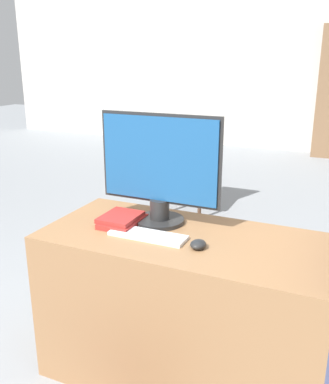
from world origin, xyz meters
TOP-DOWN VIEW (x-y plane):
  - wall_back at (0.00, 6.05)m, footprint 12.00×0.06m
  - desk at (0.00, 0.30)m, footprint 1.30×0.61m
  - monitor at (-0.17, 0.41)m, footprint 0.60×0.24m
  - keyboard at (-0.15, 0.23)m, footprint 0.35×0.11m
  - mouse at (0.10, 0.21)m, footprint 0.07×0.08m
  - book_stack at (-0.33, 0.31)m, footprint 0.17×0.23m
  - far_chair at (-0.84, 2.62)m, footprint 0.44×0.44m

SIDE VIEW (x-z plane):
  - desk at x=0.00m, z-range 0.00..0.74m
  - far_chair at x=-0.84m, z-range 0.05..0.89m
  - keyboard at x=-0.15m, z-range 0.74..0.76m
  - mouse at x=0.10m, z-range 0.74..0.78m
  - book_stack at x=-0.33m, z-range 0.74..0.79m
  - monitor at x=-0.17m, z-range 0.74..1.27m
  - wall_back at x=0.00m, z-range 0.00..2.80m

